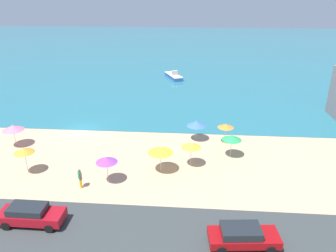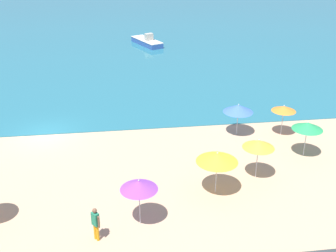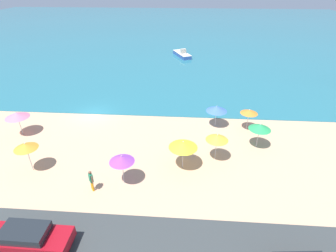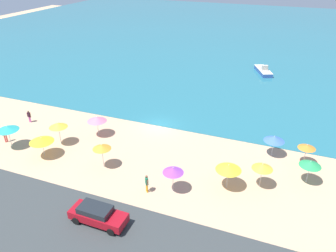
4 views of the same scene
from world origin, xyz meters
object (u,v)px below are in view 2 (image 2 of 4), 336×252
Objects in this scene: beach_umbrella_5 at (308,126)px; beach_umbrella_9 at (284,109)px; beach_umbrella_2 at (139,185)px; bather_2 at (96,222)px; skiff_nearshore at (147,42)px; beach_umbrella_1 at (259,144)px; beach_umbrella_4 at (217,158)px; beach_umbrella_3 at (238,108)px.

beach_umbrella_5 is 3.14m from beach_umbrella_9.
bather_2 is (-2.12, -0.93, -1.27)m from beach_umbrella_2.
beach_umbrella_5 reaches higher than skiff_nearshore.
bather_2 is (-9.21, -4.39, -1.21)m from beach_umbrella_1.
beach_umbrella_5 reaches higher than beach_umbrella_9.
beach_umbrella_2 is 13.83m from beach_umbrella_9.
beach_umbrella_9 is 16.11m from bather_2.
beach_umbrella_2 is 1.06× the size of beach_umbrella_5.
beach_umbrella_5 is at bearing -84.17° from beach_umbrella_9.
beach_umbrella_4 reaches higher than skiff_nearshore.
bather_2 is at bearing -98.60° from skiff_nearshore.
skiff_nearshore is at bearing 84.51° from beach_umbrella_2.
beach_umbrella_3 is 14.10m from bather_2.
skiff_nearshore is at bearing 98.84° from beach_umbrella_3.
beach_umbrella_2 is 1.13× the size of beach_umbrella_9.
beach_umbrella_1 is 0.98× the size of beach_umbrella_2.
beach_umbrella_1 is 32.68m from skiff_nearshore.
beach_umbrella_1 reaches higher than beach_umbrella_9.
beach_umbrella_2 is at bearing -153.02° from beach_umbrella_5.
beach_umbrella_1 is at bearing -151.21° from beach_umbrella_5.
beach_umbrella_2 reaches higher than beach_umbrella_5.
beach_umbrella_3 is (7.59, 9.24, -0.26)m from beach_umbrella_2.
skiff_nearshore is (-0.91, 33.69, -1.77)m from beach_umbrella_4.
beach_umbrella_1 is at bearing -94.87° from beach_umbrella_3.
beach_umbrella_3 is at bearing 65.36° from beach_umbrella_4.
beach_umbrella_4 reaches higher than beach_umbrella_3.
beach_umbrella_4 is (-3.23, -7.05, 0.23)m from beach_umbrella_3.
beach_umbrella_4 reaches higher than bather_2.
beach_umbrella_2 is 1.01× the size of beach_umbrella_4.
beach_umbrella_4 reaches higher than beach_umbrella_5.
beach_umbrella_4 is at bearing -155.21° from beach_umbrella_1.
bather_2 is at bearing -156.21° from beach_umbrella_2.
bather_2 is at bearing -154.55° from beach_umbrella_1.
beach_umbrella_1 is at bearing 24.79° from beach_umbrella_4.
beach_umbrella_3 is at bearing 133.61° from beach_umbrella_5.
beach_umbrella_2 is 1.45× the size of bather_2.
bather_2 is at bearing -154.27° from beach_umbrella_4.
beach_umbrella_9 is 0.39× the size of skiff_nearshore.
beach_umbrella_9 reaches higher than skiff_nearshore.
beach_umbrella_3 is at bearing 170.99° from beach_umbrella_9.
beach_umbrella_3 is at bearing 85.13° from beach_umbrella_1.
beach_umbrella_5 is 1.06× the size of beach_umbrella_9.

